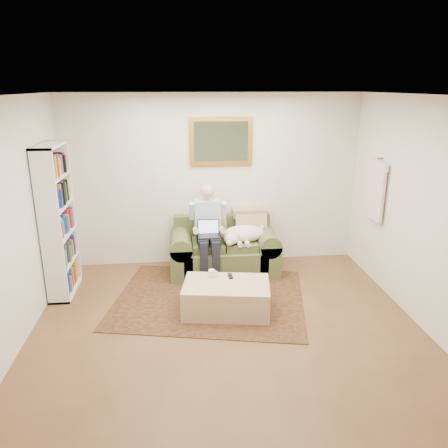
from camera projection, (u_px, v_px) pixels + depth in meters
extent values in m
cube|color=brown|center=(232.00, 348.00, 4.68)|extent=(4.50, 5.00, 0.01)
cube|color=white|center=(233.00, 96.00, 3.89)|extent=(4.50, 5.00, 0.01)
cube|color=silver|center=(212.00, 181.00, 6.66)|extent=(4.50, 0.01, 2.60)
cube|color=silver|center=(448.00, 227.00, 4.51)|extent=(0.01, 5.00, 2.60)
cube|color=black|center=(210.00, 298.00, 5.78)|extent=(2.78, 2.40, 0.01)
cube|color=brown|center=(224.00, 259.00, 6.56)|extent=(1.21, 0.78, 0.39)
cube|color=brown|center=(222.00, 227.00, 6.76)|extent=(1.47, 0.17, 0.40)
cube|color=brown|center=(181.00, 258.00, 6.48)|extent=(0.32, 0.78, 0.81)
cube|color=brown|center=(266.00, 255.00, 6.61)|extent=(0.32, 0.78, 0.81)
cube|color=brown|center=(208.00, 245.00, 6.41)|extent=(0.46, 0.52, 0.11)
cube|color=brown|center=(241.00, 244.00, 6.46)|extent=(0.46, 0.52, 0.11)
cube|color=black|center=(209.00, 236.00, 6.18)|extent=(0.31, 0.22, 0.02)
cube|color=black|center=(208.00, 227.00, 6.25)|extent=(0.31, 0.06, 0.21)
cube|color=#99BFF2|center=(208.00, 227.00, 6.25)|extent=(0.28, 0.04, 0.18)
cube|color=#CAB487|center=(226.00, 297.00, 5.39)|extent=(1.14, 0.82, 0.38)
cylinder|color=white|center=(212.00, 274.00, 5.49)|extent=(0.08, 0.08, 0.10)
cube|color=black|center=(230.00, 276.00, 5.52)|extent=(0.05, 0.15, 0.02)
cube|color=gold|center=(221.00, 141.00, 6.46)|extent=(0.94, 0.04, 0.72)
cube|color=gray|center=(221.00, 141.00, 6.44)|extent=(0.80, 0.01, 0.58)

